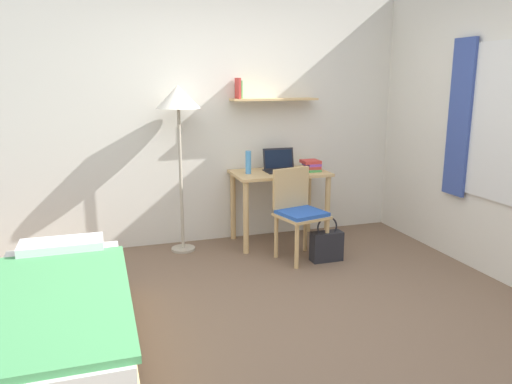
{
  "coord_description": "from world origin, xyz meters",
  "views": [
    {
      "loc": [
        -1.22,
        -3.03,
        1.7
      ],
      "look_at": [
        -0.08,
        0.51,
        0.85
      ],
      "focal_mm": 34.59,
      "sensor_mm": 36.0,
      "label": 1
    }
  ],
  "objects_px": {
    "desk": "(280,186)",
    "laptop": "(280,165)",
    "desk_chair": "(298,209)",
    "book_stack": "(311,165)",
    "handbag": "(327,245)",
    "water_bottle": "(248,162)",
    "standing_lamp": "(178,105)",
    "bed": "(58,325)"
  },
  "relations": [
    {
      "from": "desk",
      "to": "laptop",
      "type": "bearing_deg",
      "value": 65.94
    },
    {
      "from": "desk_chair",
      "to": "book_stack",
      "type": "xyz_separation_m",
      "value": [
        0.34,
        0.47,
        0.33
      ]
    },
    {
      "from": "desk_chair",
      "to": "handbag",
      "type": "height_order",
      "value": "desk_chair"
    },
    {
      "from": "desk",
      "to": "laptop",
      "type": "distance_m",
      "value": 0.21
    },
    {
      "from": "desk",
      "to": "handbag",
      "type": "relative_size",
      "value": 2.23
    },
    {
      "from": "desk",
      "to": "water_bottle",
      "type": "height_order",
      "value": "water_bottle"
    },
    {
      "from": "standing_lamp",
      "to": "water_bottle",
      "type": "xyz_separation_m",
      "value": [
        0.68,
        -0.05,
        -0.58
      ]
    },
    {
      "from": "standing_lamp",
      "to": "water_bottle",
      "type": "height_order",
      "value": "standing_lamp"
    },
    {
      "from": "bed",
      "to": "handbag",
      "type": "xyz_separation_m",
      "value": [
        2.32,
        1.06,
        -0.09
      ]
    },
    {
      "from": "bed",
      "to": "handbag",
      "type": "bearing_deg",
      "value": 24.61
    },
    {
      "from": "bed",
      "to": "standing_lamp",
      "type": "xyz_separation_m",
      "value": [
        1.07,
        1.79,
        1.22
      ]
    },
    {
      "from": "standing_lamp",
      "to": "book_stack",
      "type": "height_order",
      "value": "standing_lamp"
    },
    {
      "from": "standing_lamp",
      "to": "desk",
      "type": "bearing_deg",
      "value": -2.47
    },
    {
      "from": "desk",
      "to": "book_stack",
      "type": "bearing_deg",
      "value": -7.14
    },
    {
      "from": "desk_chair",
      "to": "standing_lamp",
      "type": "bearing_deg",
      "value": 151.51
    },
    {
      "from": "bed",
      "to": "book_stack",
      "type": "bearing_deg",
      "value": 34.97
    },
    {
      "from": "desk",
      "to": "water_bottle",
      "type": "relative_size",
      "value": 4.18
    },
    {
      "from": "standing_lamp",
      "to": "bed",
      "type": "bearing_deg",
      "value": -120.81
    },
    {
      "from": "desk",
      "to": "book_stack",
      "type": "xyz_separation_m",
      "value": [
        0.34,
        -0.04,
        0.2
      ]
    },
    {
      "from": "bed",
      "to": "desk",
      "type": "xyz_separation_m",
      "value": [
        2.09,
        1.74,
        0.37
      ]
    },
    {
      "from": "bed",
      "to": "laptop",
      "type": "xyz_separation_m",
      "value": [
        2.12,
        1.79,
        0.58
      ]
    },
    {
      "from": "laptop",
      "to": "water_bottle",
      "type": "height_order",
      "value": "water_bottle"
    },
    {
      "from": "laptop",
      "to": "book_stack",
      "type": "height_order",
      "value": "laptop"
    },
    {
      "from": "desk",
      "to": "laptop",
      "type": "relative_size",
      "value": 2.86
    },
    {
      "from": "desk",
      "to": "desk_chair",
      "type": "bearing_deg",
      "value": -89.97
    },
    {
      "from": "desk",
      "to": "standing_lamp",
      "type": "bearing_deg",
      "value": 177.53
    },
    {
      "from": "desk",
      "to": "bed",
      "type": "bearing_deg",
      "value": -140.22
    },
    {
      "from": "book_stack",
      "to": "handbag",
      "type": "height_order",
      "value": "book_stack"
    },
    {
      "from": "desk",
      "to": "water_bottle",
      "type": "xyz_separation_m",
      "value": [
        -0.34,
        -0.0,
        0.27
      ]
    },
    {
      "from": "desk_chair",
      "to": "book_stack",
      "type": "relative_size",
      "value": 3.59
    },
    {
      "from": "book_stack",
      "to": "handbag",
      "type": "relative_size",
      "value": 0.55
    },
    {
      "from": "standing_lamp",
      "to": "handbag",
      "type": "relative_size",
      "value": 3.75
    },
    {
      "from": "water_bottle",
      "to": "standing_lamp",
      "type": "bearing_deg",
      "value": 175.99
    },
    {
      "from": "bed",
      "to": "water_bottle",
      "type": "xyz_separation_m",
      "value": [
        1.75,
        1.74,
        0.64
      ]
    },
    {
      "from": "desk_chair",
      "to": "handbag",
      "type": "xyz_separation_m",
      "value": [
        0.23,
        -0.16,
        -0.33
      ]
    },
    {
      "from": "laptop",
      "to": "bed",
      "type": "bearing_deg",
      "value": -139.73
    },
    {
      "from": "book_stack",
      "to": "handbag",
      "type": "distance_m",
      "value": 0.93
    },
    {
      "from": "desk",
      "to": "handbag",
      "type": "bearing_deg",
      "value": -71.21
    },
    {
      "from": "desk_chair",
      "to": "laptop",
      "type": "bearing_deg",
      "value": 87.81
    },
    {
      "from": "desk",
      "to": "desk_chair",
      "type": "xyz_separation_m",
      "value": [
        0.0,
        -0.51,
        -0.13
      ]
    },
    {
      "from": "desk",
      "to": "water_bottle",
      "type": "bearing_deg",
      "value": -179.4
    },
    {
      "from": "bed",
      "to": "laptop",
      "type": "height_order",
      "value": "laptop"
    }
  ]
}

